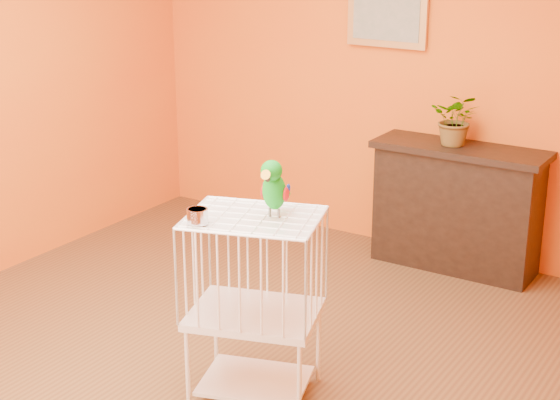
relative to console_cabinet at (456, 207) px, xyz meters
The scene contains 8 objects.
ground 2.20m from the console_cabinet, 108.52° to the right, with size 4.50×4.50×0.00m, color brown.
room_shell 2.43m from the console_cabinet, 108.52° to the right, with size 4.50×4.50×4.50m.
console_cabinet is the anchor object (origin of this frame).
potted_plant 0.59m from the console_cabinet, 155.75° to the right, with size 0.33×0.37×0.29m, color #26722D.
framed_picture 1.48m from the console_cabinet, 165.24° to the left, with size 0.62×0.04×0.50m.
birdcage 2.22m from the console_cabinet, 95.97° to the right, with size 0.77×0.67×1.00m.
feed_cup 2.54m from the console_cabinet, 99.25° to the right, with size 0.10×0.10×0.07m, color silver.
parrot 2.26m from the console_cabinet, 93.88° to the right, with size 0.15×0.27×0.30m.
Camera 1 is at (2.70, -3.45, 2.42)m, focal length 55.00 mm.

